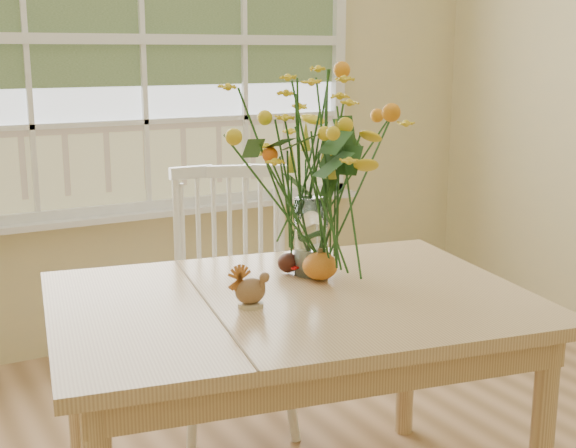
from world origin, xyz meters
TOP-DOWN VIEW (x-y plane):
  - wall_back at (0.00, 2.25)m, footprint 4.00×0.02m
  - window at (0.00, 2.21)m, footprint 2.42×0.12m
  - dining_table at (-0.15, 0.46)m, footprint 1.59×1.26m
  - windsor_chair at (0.01, 1.23)m, footprint 0.59×0.58m
  - flower_vase at (0.02, 0.63)m, footprint 0.53×0.53m
  - pumpkin at (0.00, 0.55)m, footprint 0.11×0.11m
  - turkey_figurine at (-0.31, 0.43)m, footprint 0.10×0.08m
  - dark_gourd at (-0.04, 0.68)m, footprint 0.13×0.07m

SIDE VIEW (x-z plane):
  - windsor_chair at x=0.01m, z-range 0.06..1.08m
  - dining_table at x=-0.15m, z-range 0.29..1.06m
  - dark_gourd at x=-0.04m, z-range 0.77..0.83m
  - pumpkin at x=0.00m, z-range 0.77..0.86m
  - turkey_figurine at x=-0.31m, z-range 0.76..0.87m
  - flower_vase at x=0.02m, z-range 0.83..1.46m
  - wall_back at x=0.00m, z-range 0.00..2.70m
  - window at x=0.00m, z-range 0.66..2.40m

